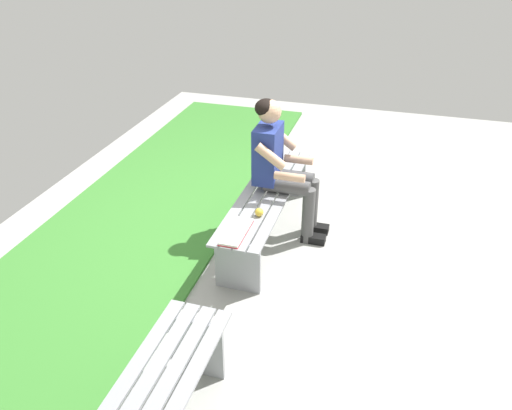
{
  "coord_description": "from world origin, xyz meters",
  "views": [
    {
      "loc": [
        3.84,
        1.03,
        2.6
      ],
      "look_at": [
        0.85,
        0.15,
        0.81
      ],
      "focal_mm": 35.85,
      "sensor_mm": 36.0,
      "label": 1
    }
  ],
  "objects_px": {
    "bench_near": "(267,201)",
    "person_seated": "(281,164)",
    "book_open": "(236,232)",
    "apple": "(259,212)"
  },
  "relations": [
    {
      "from": "bench_near",
      "to": "book_open",
      "type": "relative_size",
      "value": 4.56
    },
    {
      "from": "person_seated",
      "to": "apple",
      "type": "distance_m",
      "value": 0.57
    },
    {
      "from": "apple",
      "to": "book_open",
      "type": "bearing_deg",
      "value": -18.52
    },
    {
      "from": "bench_near",
      "to": "person_seated",
      "type": "bearing_deg",
      "value": 133.8
    },
    {
      "from": "apple",
      "to": "bench_near",
      "type": "bearing_deg",
      "value": -172.86
    },
    {
      "from": "person_seated",
      "to": "apple",
      "type": "height_order",
      "value": "person_seated"
    },
    {
      "from": "bench_near",
      "to": "person_seated",
      "type": "xyz_separation_m",
      "value": [
        -0.1,
        0.1,
        0.34
      ]
    },
    {
      "from": "person_seated",
      "to": "bench_near",
      "type": "bearing_deg",
      "value": -46.2
    },
    {
      "from": "apple",
      "to": "book_open",
      "type": "height_order",
      "value": "apple"
    },
    {
      "from": "person_seated",
      "to": "apple",
      "type": "bearing_deg",
      "value": -5.16
    }
  ]
}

